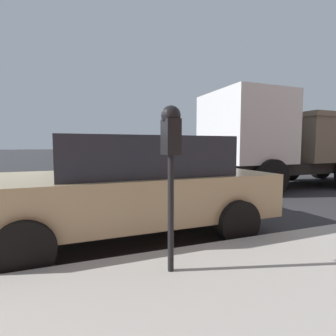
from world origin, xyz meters
TOP-DOWN VIEW (x-y plane):
  - ground_plane at (0.00, 0.00)m, footprint 220.00×220.00m
  - parking_meter at (-2.72, -0.48)m, footprint 0.21×0.19m
  - car_tan at (-1.06, -0.48)m, footprint 2.19×4.35m
  - dump_truck at (1.91, -7.17)m, footprint 2.79×7.21m

SIDE VIEW (x-z plane):
  - ground_plane at x=0.00m, z-range 0.00..0.00m
  - car_tan at x=-1.06m, z-range 0.04..1.58m
  - parking_meter at x=-2.72m, z-range 0.59..2.22m
  - dump_truck at x=1.91m, z-range 0.03..3.08m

